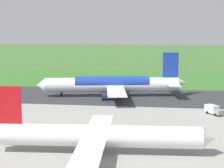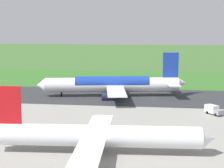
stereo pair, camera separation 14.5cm
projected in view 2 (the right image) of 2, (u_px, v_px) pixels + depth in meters
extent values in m
plane|color=#3D662D|center=(152.00, 97.00, 134.03)|extent=(800.00, 800.00, 0.00)
cube|color=#2D3033|center=(152.00, 97.00, 134.03)|extent=(600.00, 34.43, 0.06)
cube|color=gray|center=(144.00, 151.00, 76.03)|extent=(440.00, 110.00, 0.05)
cube|color=#346B27|center=(155.00, 82.00, 172.54)|extent=(600.00, 80.00, 0.04)
cylinder|color=white|center=(112.00, 85.00, 135.32)|extent=(48.20, 13.08, 5.20)
cone|color=white|center=(41.00, 85.00, 134.51)|extent=(3.78, 5.37, 4.94)
cone|color=white|center=(181.00, 83.00, 136.04)|extent=(4.18, 4.94, 4.42)
cube|color=#19389E|center=(171.00, 65.00, 134.93)|extent=(5.61, 1.42, 9.00)
cube|color=white|center=(173.00, 85.00, 130.44)|extent=(5.44, 9.54, 0.36)
cube|color=white|center=(168.00, 80.00, 141.31)|extent=(5.44, 9.54, 0.36)
cube|color=white|center=(116.00, 91.00, 124.55)|extent=(9.56, 22.69, 0.35)
cube|color=white|center=(114.00, 82.00, 146.29)|extent=(9.56, 22.69, 0.35)
cylinder|color=#23284C|center=(108.00, 97.00, 128.30)|extent=(4.90, 3.51, 2.80)
cylinder|color=#23284C|center=(107.00, 89.00, 143.12)|extent=(4.90, 3.51, 2.80)
cylinder|color=black|center=(61.00, 92.00, 135.12)|extent=(0.70, 0.70, 3.42)
cylinder|color=black|center=(121.00, 94.00, 131.84)|extent=(0.70, 0.70, 3.42)
cylinder|color=black|center=(120.00, 90.00, 139.75)|extent=(0.70, 0.70, 3.42)
cylinder|color=#19389E|center=(112.00, 83.00, 135.25)|extent=(26.90, 9.53, 5.23)
cylinder|color=white|center=(98.00, 136.00, 74.25)|extent=(40.61, 6.90, 4.38)
cone|color=white|center=(208.00, 138.00, 72.72)|extent=(2.78, 4.31, 4.16)
cube|color=red|center=(9.00, 105.00, 74.61)|extent=(4.73, 0.72, 7.58)
cube|color=white|center=(99.00, 125.00, 83.49)|extent=(6.20, 18.81, 0.29)
cube|color=white|center=(88.00, 153.00, 65.22)|extent=(6.20, 18.81, 0.29)
cylinder|color=black|center=(98.00, 150.00, 74.68)|extent=(0.67, 0.67, 1.35)
cube|color=gray|center=(219.00, 112.00, 105.56)|extent=(3.07, 3.07, 1.30)
cube|color=silver|center=(212.00, 109.00, 107.95)|extent=(4.07, 4.43, 2.20)
cylinder|color=black|center=(221.00, 114.00, 106.11)|extent=(0.76, 0.91, 0.90)
cylinder|color=black|center=(216.00, 115.00, 105.20)|extent=(0.76, 0.91, 0.90)
cylinder|color=black|center=(213.00, 112.00, 109.10)|extent=(0.76, 0.91, 0.90)
cylinder|color=black|center=(207.00, 112.00, 108.19)|extent=(0.76, 0.91, 0.90)
cylinder|color=slate|center=(119.00, 80.00, 170.43)|extent=(0.10, 0.10, 2.11)
cube|color=red|center=(119.00, 77.00, 170.25)|extent=(0.60, 0.04, 0.60)
cone|color=orange|center=(109.00, 81.00, 172.83)|extent=(0.40, 0.40, 0.55)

